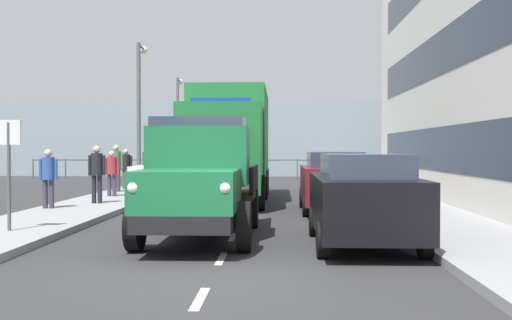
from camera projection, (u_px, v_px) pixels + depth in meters
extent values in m
plane|color=#2D2D30|center=(248.00, 208.00, 18.28)|extent=(80.00, 80.00, 0.00)
cube|color=gray|center=(403.00, 206.00, 18.09)|extent=(2.51, 35.66, 0.15)
cube|color=gray|center=(97.00, 205.00, 18.47)|extent=(2.51, 35.66, 0.15)
cube|color=silver|center=(200.00, 299.00, 7.20)|extent=(0.12, 1.10, 0.01)
cube|color=silver|center=(221.00, 258.00, 9.82)|extent=(0.12, 1.10, 0.01)
cube|color=silver|center=(233.00, 237.00, 12.20)|extent=(0.12, 1.10, 0.01)
cube|color=silver|center=(242.00, 220.00, 15.08)|extent=(0.12, 1.10, 0.01)
cube|color=silver|center=(247.00, 210.00, 17.54)|extent=(0.12, 1.10, 0.01)
cube|color=silver|center=(251.00, 202.00, 20.08)|extent=(0.12, 1.10, 0.01)
cube|color=silver|center=(255.00, 196.00, 22.82)|extent=(0.12, 1.10, 0.01)
cube|color=silver|center=(258.00, 190.00, 25.80)|extent=(0.12, 1.10, 0.01)
cube|color=silver|center=(260.00, 186.00, 28.55)|extent=(0.12, 1.10, 0.01)
cube|color=silver|center=(262.00, 183.00, 31.50)|extent=(0.12, 1.10, 0.01)
cube|color=silver|center=(263.00, 180.00, 34.05)|extent=(0.12, 1.10, 0.01)
cube|color=#2D3847|center=(444.00, 149.00, 18.20)|extent=(0.08, 18.86, 1.40)
cube|color=#2D3847|center=(445.00, 51.00, 18.14)|extent=(0.08, 18.86, 1.40)
cube|color=#84939E|center=(265.00, 138.00, 39.04)|extent=(80.00, 0.80, 5.00)
cylinder|color=#4C5156|center=(502.00, 169.00, 34.92)|extent=(0.08, 0.08, 1.20)
cylinder|color=#4C5156|center=(467.00, 169.00, 35.00)|extent=(0.08, 0.08, 1.20)
cylinder|color=#4C5156|center=(433.00, 169.00, 35.08)|extent=(0.08, 0.08, 1.20)
cylinder|color=#4C5156|center=(399.00, 169.00, 35.16)|extent=(0.08, 0.08, 1.20)
cylinder|color=#4C5156|center=(365.00, 169.00, 35.24)|extent=(0.08, 0.08, 1.20)
cylinder|color=#4C5156|center=(331.00, 169.00, 35.32)|extent=(0.08, 0.08, 1.20)
cylinder|color=#4C5156|center=(297.00, 169.00, 35.40)|extent=(0.08, 0.08, 1.20)
cylinder|color=#4C5156|center=(264.00, 169.00, 35.48)|extent=(0.08, 0.08, 1.20)
cylinder|color=#4C5156|center=(230.00, 169.00, 35.56)|extent=(0.08, 0.08, 1.20)
cylinder|color=#4C5156|center=(197.00, 169.00, 35.64)|extent=(0.08, 0.08, 1.20)
cylinder|color=#4C5156|center=(164.00, 169.00, 35.72)|extent=(0.08, 0.08, 1.20)
cylinder|color=#4C5156|center=(131.00, 169.00, 35.80)|extent=(0.08, 0.08, 1.20)
cylinder|color=#4C5156|center=(98.00, 169.00, 35.88)|extent=(0.08, 0.08, 1.20)
cylinder|color=#4C5156|center=(65.00, 169.00, 35.96)|extent=(0.08, 0.08, 1.20)
cylinder|color=#4C5156|center=(33.00, 169.00, 36.04)|extent=(0.08, 0.08, 1.20)
cube|color=#4C5156|center=(264.00, 160.00, 35.47)|extent=(28.00, 0.08, 0.08)
cube|color=black|center=(202.00, 208.00, 12.16)|extent=(1.64, 5.60, 0.30)
cube|color=#196038|center=(188.00, 190.00, 10.30)|extent=(1.72, 1.90, 0.70)
cube|color=silver|center=(179.00, 196.00, 9.41)|extent=(1.16, 0.08, 0.56)
sphere|color=white|center=(225.00, 188.00, 9.38)|extent=(0.20, 0.20, 0.20)
sphere|color=white|center=(133.00, 188.00, 9.44)|extent=(0.20, 0.20, 0.20)
cube|color=#196038|center=(200.00, 156.00, 11.80)|extent=(1.93, 1.34, 1.15)
cube|color=#2D3847|center=(200.00, 132.00, 11.79)|extent=(1.78, 1.23, 0.56)
cube|color=#2D2319|center=(210.00, 192.00, 13.50)|extent=(2.10, 2.80, 0.16)
cube|color=black|center=(254.00, 178.00, 13.45)|extent=(0.08, 2.80, 0.56)
cube|color=black|center=(166.00, 178.00, 13.53)|extent=(0.08, 2.80, 0.56)
cylinder|color=black|center=(244.00, 227.00, 10.45)|extent=(0.24, 0.90, 0.90)
cylinder|color=black|center=(135.00, 226.00, 10.52)|extent=(0.24, 0.90, 0.90)
cylinder|color=black|center=(253.00, 208.00, 13.66)|extent=(0.24, 0.90, 0.90)
cylinder|color=black|center=(169.00, 208.00, 13.74)|extent=(0.24, 0.90, 0.90)
cube|color=#1E7033|center=(221.00, 149.00, 17.41)|extent=(2.40, 2.21, 2.60)
cube|color=#2D3847|center=(221.00, 129.00, 17.40)|extent=(2.20, 2.04, 0.80)
cube|color=#1933B2|center=(221.00, 101.00, 17.38)|extent=(1.75, 0.20, 0.16)
cube|color=#1E7033|center=(232.00, 133.00, 21.39)|extent=(2.50, 5.95, 3.00)
cube|color=black|center=(230.00, 181.00, 20.49)|extent=(2.00, 8.07, 0.36)
cylinder|color=black|center=(260.00, 193.00, 17.47)|extent=(0.28, 1.04, 1.04)
cylinder|color=black|center=(182.00, 192.00, 17.57)|extent=(0.28, 1.04, 1.04)
cylinder|color=black|center=(264.00, 185.00, 21.08)|extent=(0.28, 1.04, 1.04)
cylinder|color=black|center=(199.00, 185.00, 21.17)|extent=(0.28, 1.04, 1.04)
cylinder|color=black|center=(265.00, 182.00, 23.20)|extent=(0.28, 1.04, 1.04)
cylinder|color=black|center=(206.00, 182.00, 23.30)|extent=(0.28, 1.04, 1.04)
cube|color=black|center=(363.00, 203.00, 11.07)|extent=(1.77, 4.04, 1.00)
cube|color=#2D3847|center=(365.00, 166.00, 10.86)|extent=(1.46, 2.22, 0.42)
cylinder|color=black|center=(314.00, 222.00, 12.37)|extent=(0.18, 0.60, 0.60)
cylinder|color=black|center=(395.00, 222.00, 12.30)|extent=(0.18, 0.60, 0.60)
cylinder|color=black|center=(322.00, 240.00, 9.87)|extent=(0.18, 0.60, 0.60)
cylinder|color=black|center=(425.00, 241.00, 9.80)|extent=(0.18, 0.60, 0.60)
cube|color=maroon|center=(334.00, 184.00, 17.03)|extent=(1.79, 3.89, 1.00)
cube|color=#2D3847|center=(335.00, 159.00, 16.82)|extent=(1.47, 2.14, 0.42)
cylinder|color=black|center=(302.00, 198.00, 18.28)|extent=(0.18, 0.60, 0.60)
cylinder|color=black|center=(358.00, 198.00, 18.21)|extent=(0.18, 0.60, 0.60)
cylinder|color=black|center=(306.00, 205.00, 15.87)|extent=(0.18, 0.60, 0.60)
cylinder|color=black|center=(370.00, 206.00, 15.80)|extent=(0.18, 0.60, 0.60)
cube|color=white|center=(172.00, 180.00, 19.18)|extent=(1.75, 4.54, 1.00)
cube|color=#2D3847|center=(173.00, 158.00, 19.37)|extent=(1.44, 2.50, 0.42)
cylinder|color=black|center=(191.00, 199.00, 17.75)|extent=(0.18, 0.60, 0.60)
cylinder|color=black|center=(136.00, 199.00, 17.82)|extent=(0.18, 0.60, 0.60)
cylinder|color=black|center=(203.00, 192.00, 20.57)|extent=(0.18, 0.60, 0.60)
cylinder|color=black|center=(156.00, 192.00, 20.63)|extent=(0.18, 0.60, 0.60)
cube|color=slate|center=(200.00, 172.00, 25.91)|extent=(1.90, 4.39, 1.00)
cube|color=#2D3847|center=(201.00, 156.00, 26.10)|extent=(1.56, 2.42, 0.42)
cylinder|color=black|center=(217.00, 185.00, 24.53)|extent=(0.18, 0.60, 0.60)
cylinder|color=black|center=(174.00, 185.00, 24.60)|extent=(0.18, 0.60, 0.60)
cylinder|color=black|center=(224.00, 182.00, 27.25)|extent=(0.18, 0.60, 0.60)
cylinder|color=black|center=(185.00, 182.00, 27.32)|extent=(0.18, 0.60, 0.60)
cylinder|color=#383342|center=(52.00, 194.00, 16.60)|extent=(0.14, 0.14, 0.80)
cylinder|color=#383342|center=(45.00, 194.00, 16.61)|extent=(0.14, 0.14, 0.80)
cylinder|color=#2D4C8C|center=(48.00, 168.00, 16.59)|extent=(0.34, 0.34, 0.63)
cylinder|color=#2D4C8C|center=(56.00, 170.00, 16.58)|extent=(0.09, 0.09, 0.58)
cylinder|color=#2D4C8C|center=(40.00, 169.00, 16.60)|extent=(0.09, 0.09, 0.58)
sphere|color=tan|center=(48.00, 153.00, 16.58)|extent=(0.22, 0.22, 0.22)
cylinder|color=black|center=(100.00, 189.00, 18.12)|extent=(0.14, 0.14, 0.85)
cylinder|color=black|center=(94.00, 189.00, 18.12)|extent=(0.14, 0.14, 0.85)
cylinder|color=black|center=(97.00, 164.00, 18.10)|extent=(0.34, 0.34, 0.67)
cylinder|color=black|center=(104.00, 165.00, 18.10)|extent=(0.09, 0.09, 0.62)
cylinder|color=black|center=(90.00, 165.00, 18.11)|extent=(0.09, 0.09, 0.62)
sphere|color=tan|center=(97.00, 149.00, 18.10)|extent=(0.23, 0.23, 0.23)
cylinder|color=#383342|center=(114.00, 185.00, 20.83)|extent=(0.14, 0.14, 0.77)
cylinder|color=#383342|center=(109.00, 185.00, 20.84)|extent=(0.14, 0.14, 0.77)
cylinder|color=maroon|center=(112.00, 166.00, 20.82)|extent=(0.34, 0.34, 0.61)
cylinder|color=maroon|center=(118.00, 166.00, 20.81)|extent=(0.09, 0.09, 0.56)
cylinder|color=maroon|center=(106.00, 166.00, 20.83)|extent=(0.09, 0.09, 0.56)
sphere|color=tan|center=(112.00, 154.00, 20.81)|extent=(0.21, 0.21, 0.21)
cylinder|color=#383342|center=(119.00, 180.00, 23.01)|extent=(0.14, 0.14, 0.88)
cylinder|color=#383342|center=(114.00, 180.00, 23.02)|extent=(0.14, 0.14, 0.88)
cylinder|color=#47724C|center=(116.00, 160.00, 23.00)|extent=(0.34, 0.34, 0.69)
cylinder|color=#47724C|center=(122.00, 161.00, 22.99)|extent=(0.09, 0.09, 0.64)
cylinder|color=#47724C|center=(111.00, 161.00, 23.01)|extent=(0.09, 0.09, 0.64)
sphere|color=tan|center=(116.00, 148.00, 22.99)|extent=(0.24, 0.24, 0.24)
cylinder|color=#4C473D|center=(128.00, 179.00, 24.61)|extent=(0.14, 0.14, 0.80)
cylinder|color=#4C473D|center=(124.00, 179.00, 24.61)|extent=(0.14, 0.14, 0.80)
cylinder|color=black|center=(126.00, 162.00, 24.60)|extent=(0.34, 0.34, 0.63)
cylinder|color=black|center=(131.00, 163.00, 24.59)|extent=(0.09, 0.09, 0.58)
cylinder|color=black|center=(121.00, 163.00, 24.60)|extent=(0.09, 0.09, 0.58)
sphere|color=tan|center=(126.00, 152.00, 24.59)|extent=(0.22, 0.22, 0.22)
cylinder|color=#59595B|center=(139.00, 117.00, 23.78)|extent=(0.16, 0.16, 5.90)
cylinder|color=#59595B|center=(141.00, 47.00, 24.18)|extent=(0.10, 0.90, 0.10)
sphere|color=silver|center=(144.00, 50.00, 24.63)|extent=(0.32, 0.32, 0.32)
cylinder|color=#59595B|center=(178.00, 128.00, 33.60)|extent=(0.16, 0.16, 5.68)
cylinder|color=#59595B|center=(179.00, 80.00, 34.00)|extent=(0.10, 0.90, 0.10)
sphere|color=silver|center=(180.00, 82.00, 34.45)|extent=(0.32, 0.32, 0.32)
cylinder|color=#4C4C4C|center=(9.00, 177.00, 12.08)|extent=(0.07, 0.07, 2.20)
cube|color=silver|center=(9.00, 132.00, 12.06)|extent=(0.50, 0.04, 0.50)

